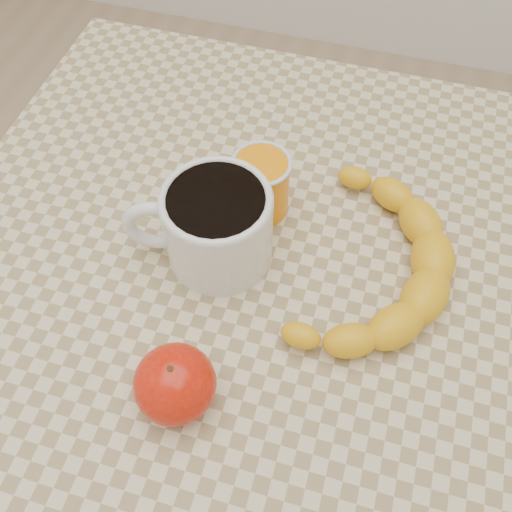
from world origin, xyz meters
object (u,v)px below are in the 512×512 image
(apple, at_px, (175,384))
(orange_juice_glass, at_px, (261,185))
(banana, at_px, (370,263))
(table, at_px, (256,301))
(coffee_mug, at_px, (215,224))

(apple, bearing_deg, orange_juice_glass, 87.28)
(apple, xyz_separation_m, banana, (0.16, 0.20, -0.01))
(table, relative_size, orange_juice_glass, 9.46)
(apple, bearing_deg, banana, 51.49)
(coffee_mug, bearing_deg, banana, 5.84)
(table, distance_m, orange_juice_glass, 0.16)
(orange_juice_glass, height_order, apple, orange_juice_glass)
(table, bearing_deg, apple, -99.89)
(coffee_mug, height_order, orange_juice_glass, coffee_mug)
(coffee_mug, distance_m, orange_juice_glass, 0.09)
(table, xyz_separation_m, orange_juice_glass, (-0.02, 0.09, 0.13))
(coffee_mug, height_order, apple, coffee_mug)
(banana, bearing_deg, apple, -115.05)
(banana, bearing_deg, coffee_mug, -160.70)
(table, distance_m, banana, 0.17)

